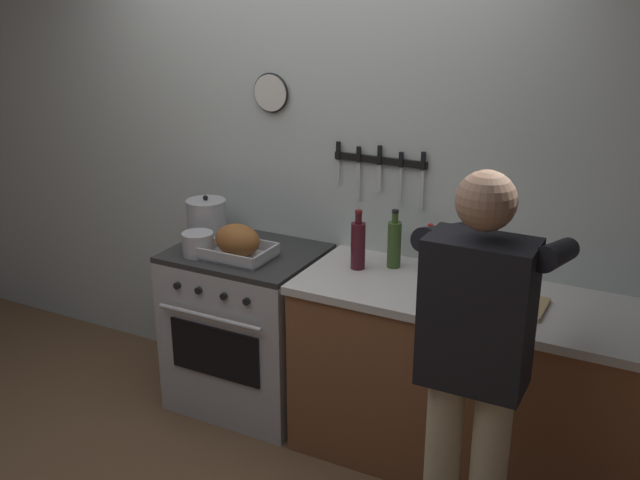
{
  "coord_description": "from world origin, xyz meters",
  "views": [
    {
      "loc": [
        1.8,
        -2.05,
        2.27
      ],
      "look_at": [
        0.3,
        0.85,
        1.09
      ],
      "focal_mm": 41.49,
      "sensor_mm": 36.0,
      "label": 1
    }
  ],
  "objects_px": {
    "roasting_pan": "(238,243)",
    "bottle_wine_red": "(358,244)",
    "person_cook": "(475,358)",
    "bottle_olive_oil": "(394,243)",
    "cutting_board": "(504,302)",
    "stove": "(248,328)",
    "bottle_soy_sauce": "(429,251)",
    "saucepan": "(198,244)",
    "stock_pot": "(207,219)"
  },
  "relations": [
    {
      "from": "bottle_wine_red",
      "to": "bottle_olive_oil",
      "type": "height_order",
      "value": "bottle_wine_red"
    },
    {
      "from": "stock_pot",
      "to": "saucepan",
      "type": "xyz_separation_m",
      "value": [
        0.11,
        -0.23,
        -0.05
      ]
    },
    {
      "from": "stove",
      "to": "bottle_wine_red",
      "type": "height_order",
      "value": "bottle_wine_red"
    },
    {
      "from": "bottle_wine_red",
      "to": "bottle_soy_sauce",
      "type": "distance_m",
      "value": 0.35
    },
    {
      "from": "roasting_pan",
      "to": "bottle_wine_red",
      "type": "bearing_deg",
      "value": 14.06
    },
    {
      "from": "roasting_pan",
      "to": "bottle_wine_red",
      "type": "height_order",
      "value": "bottle_wine_red"
    },
    {
      "from": "stove",
      "to": "person_cook",
      "type": "distance_m",
      "value": 1.65
    },
    {
      "from": "stock_pot",
      "to": "bottle_soy_sauce",
      "type": "height_order",
      "value": "stock_pot"
    },
    {
      "from": "cutting_board",
      "to": "bottle_soy_sauce",
      "type": "relative_size",
      "value": 1.55
    },
    {
      "from": "roasting_pan",
      "to": "stock_pot",
      "type": "relative_size",
      "value": 1.44
    },
    {
      "from": "saucepan",
      "to": "bottle_soy_sauce",
      "type": "relative_size",
      "value": 0.7
    },
    {
      "from": "stove",
      "to": "bottle_wine_red",
      "type": "bearing_deg",
      "value": 4.67
    },
    {
      "from": "person_cook",
      "to": "bottle_wine_red",
      "type": "height_order",
      "value": "person_cook"
    },
    {
      "from": "bottle_olive_oil",
      "to": "stock_pot",
      "type": "bearing_deg",
      "value": -175.74
    },
    {
      "from": "saucepan",
      "to": "bottle_olive_oil",
      "type": "height_order",
      "value": "bottle_olive_oil"
    },
    {
      "from": "person_cook",
      "to": "cutting_board",
      "type": "xyz_separation_m",
      "value": [
        -0.05,
        0.62,
        -0.04
      ]
    },
    {
      "from": "stove",
      "to": "roasting_pan",
      "type": "distance_m",
      "value": 0.54
    },
    {
      "from": "cutting_board",
      "to": "bottle_wine_red",
      "type": "relative_size",
      "value": 1.2
    },
    {
      "from": "stock_pot",
      "to": "bottle_wine_red",
      "type": "bearing_deg",
      "value": -1.22
    },
    {
      "from": "bottle_olive_oil",
      "to": "saucepan",
      "type": "bearing_deg",
      "value": -162.13
    },
    {
      "from": "bottle_olive_oil",
      "to": "bottle_soy_sauce",
      "type": "bearing_deg",
      "value": 17.38
    },
    {
      "from": "stove",
      "to": "bottle_soy_sauce",
      "type": "height_order",
      "value": "bottle_soy_sauce"
    },
    {
      "from": "roasting_pan",
      "to": "bottle_wine_red",
      "type": "distance_m",
      "value": 0.62
    },
    {
      "from": "stove",
      "to": "person_cook",
      "type": "relative_size",
      "value": 0.54
    },
    {
      "from": "stock_pot",
      "to": "bottle_soy_sauce",
      "type": "relative_size",
      "value": 1.05
    },
    {
      "from": "person_cook",
      "to": "bottle_olive_oil",
      "type": "height_order",
      "value": "person_cook"
    },
    {
      "from": "bottle_wine_red",
      "to": "person_cook",
      "type": "bearing_deg",
      "value": -41.72
    },
    {
      "from": "bottle_wine_red",
      "to": "bottle_olive_oil",
      "type": "xyz_separation_m",
      "value": [
        0.15,
        0.1,
        -0.0
      ]
    },
    {
      "from": "roasting_pan",
      "to": "person_cook",
      "type": "bearing_deg",
      "value": -21.78
    },
    {
      "from": "person_cook",
      "to": "stock_pot",
      "type": "distance_m",
      "value": 1.87
    },
    {
      "from": "roasting_pan",
      "to": "stove",
      "type": "bearing_deg",
      "value": 102.63
    },
    {
      "from": "person_cook",
      "to": "stock_pot",
      "type": "height_order",
      "value": "person_cook"
    },
    {
      "from": "roasting_pan",
      "to": "bottle_wine_red",
      "type": "xyz_separation_m",
      "value": [
        0.6,
        0.15,
        0.05
      ]
    },
    {
      "from": "cutting_board",
      "to": "bottle_wine_red",
      "type": "height_order",
      "value": "bottle_wine_red"
    },
    {
      "from": "saucepan",
      "to": "stove",
      "type": "bearing_deg",
      "value": 40.98
    },
    {
      "from": "bottle_wine_red",
      "to": "roasting_pan",
      "type": "bearing_deg",
      "value": -165.94
    },
    {
      "from": "cutting_board",
      "to": "bottle_olive_oil",
      "type": "height_order",
      "value": "bottle_olive_oil"
    },
    {
      "from": "saucepan",
      "to": "bottle_olive_oil",
      "type": "relative_size",
      "value": 0.55
    },
    {
      "from": "cutting_board",
      "to": "bottle_soy_sauce",
      "type": "xyz_separation_m",
      "value": [
        -0.43,
        0.24,
        0.09
      ]
    },
    {
      "from": "bottle_olive_oil",
      "to": "roasting_pan",
      "type": "bearing_deg",
      "value": -161.63
    },
    {
      "from": "roasting_pan",
      "to": "cutting_board",
      "type": "height_order",
      "value": "roasting_pan"
    },
    {
      "from": "bottle_olive_oil",
      "to": "cutting_board",
      "type": "bearing_deg",
      "value": -17.62
    },
    {
      "from": "person_cook",
      "to": "bottle_soy_sauce",
      "type": "distance_m",
      "value": 0.99
    },
    {
      "from": "roasting_pan",
      "to": "cutting_board",
      "type": "distance_m",
      "value": 1.36
    },
    {
      "from": "roasting_pan",
      "to": "saucepan",
      "type": "bearing_deg",
      "value": -163.99
    },
    {
      "from": "stock_pot",
      "to": "bottle_wine_red",
      "type": "relative_size",
      "value": 0.82
    },
    {
      "from": "stove",
      "to": "bottle_wine_red",
      "type": "xyz_separation_m",
      "value": [
        0.63,
        0.05,
        0.58
      ]
    },
    {
      "from": "stock_pot",
      "to": "cutting_board",
      "type": "distance_m",
      "value": 1.67
    },
    {
      "from": "stock_pot",
      "to": "bottle_olive_oil",
      "type": "bearing_deg",
      "value": 4.26
    },
    {
      "from": "person_cook",
      "to": "bottle_wine_red",
      "type": "bearing_deg",
      "value": 62.16
    }
  ]
}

